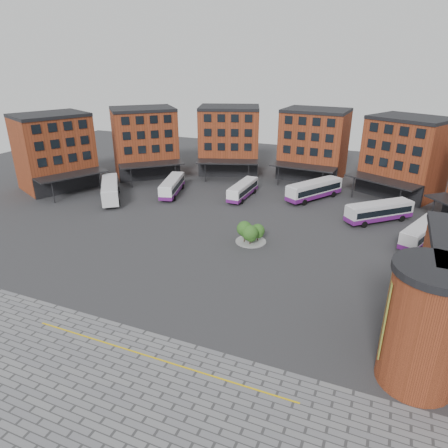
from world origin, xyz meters
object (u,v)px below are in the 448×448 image
at_px(bus_b, 172,186).
at_px(blue_car, 403,376).
at_px(tree_island, 250,232).
at_px(bus_f, 422,232).
at_px(bus_d, 314,190).
at_px(bus_a, 110,189).
at_px(bus_e, 379,211).
at_px(bus_c, 243,190).

height_order(bus_b, blue_car, bus_b).
distance_m(tree_island, bus_f, 24.32).
height_order(bus_d, blue_car, bus_d).
bearing_deg(bus_b, blue_car, -56.16).
distance_m(bus_b, bus_f, 43.77).
distance_m(bus_a, blue_car, 57.51).
bearing_deg(blue_car, bus_e, 17.30).
distance_m(bus_c, bus_f, 31.45).
height_order(bus_a, blue_car, bus_a).
xyz_separation_m(bus_b, blue_car, (41.22, -35.04, -1.02)).
xyz_separation_m(tree_island, bus_b, (-21.06, 14.94, -0.01)).
bearing_deg(blue_car, bus_d, 31.16).
relative_size(tree_island, bus_e, 0.43).
height_order(bus_b, bus_c, bus_b).
relative_size(bus_c, bus_e, 1.01).
xyz_separation_m(bus_c, bus_e, (24.18, -2.73, 0.18)).
xyz_separation_m(bus_d, blue_car, (15.52, -42.69, -1.21)).
bearing_deg(bus_c, blue_car, -52.41).
distance_m(bus_d, bus_e, 13.65).
bearing_deg(bus_f, bus_b, -165.40).
relative_size(bus_c, bus_d, 0.87).
bearing_deg(bus_f, bus_e, 156.83).
bearing_deg(bus_d, bus_e, 0.85).
relative_size(bus_c, blue_car, 2.60).
height_order(bus_c, blue_car, bus_c).
relative_size(bus_b, bus_e, 1.10).
distance_m(tree_island, blue_car, 28.49).
relative_size(bus_b, bus_f, 1.04).
distance_m(tree_island, bus_c, 19.89).
distance_m(bus_d, bus_f, 22.02).
distance_m(tree_island, bus_a, 31.09).
distance_m(bus_b, blue_car, 54.11).
relative_size(bus_d, blue_car, 2.98).
height_order(bus_b, bus_f, bus_b).
bearing_deg(bus_a, bus_e, -27.57).
bearing_deg(bus_d, bus_a, -125.17).
distance_m(tree_island, bus_e, 22.55).
height_order(bus_b, bus_d, bus_d).
height_order(tree_island, blue_car, tree_island).
relative_size(bus_a, bus_e, 1.12).
xyz_separation_m(bus_a, blue_car, (50.24, -27.97, -1.40)).
xyz_separation_m(bus_a, bus_e, (46.41, 7.69, -0.30)).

